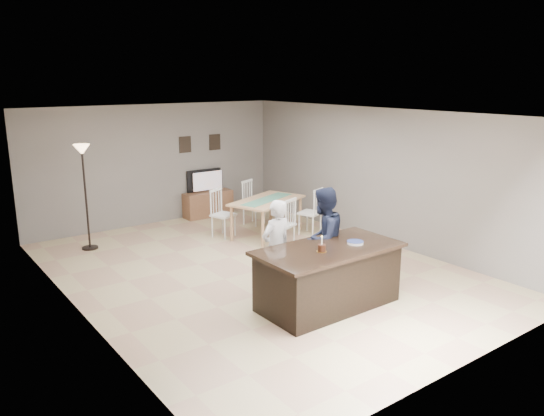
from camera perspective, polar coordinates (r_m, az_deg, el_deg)
floor at (r=9.29m, az=-1.59°, el=-6.75°), size 8.00×8.00×0.00m
room_shell at (r=8.84m, az=-1.67°, el=3.48°), size 8.00×8.00×8.00m
kitchen_island at (r=7.82m, az=6.05°, el=-7.33°), size 2.15×1.10×0.90m
tv_console at (r=12.88m, az=-6.88°, el=0.43°), size 1.20×0.40×0.60m
television at (r=12.82m, az=-7.11°, el=2.94°), size 0.91×0.12×0.53m
tv_screen_glow at (r=12.75m, az=-6.93°, el=2.92°), size 0.78×0.00×0.78m
picture_frames at (r=12.77m, az=-7.72°, el=6.91°), size 1.10×0.02×0.38m
doorway at (r=5.60m, az=-13.38°, el=-7.61°), size 0.00×2.10×2.65m
woman at (r=8.10m, az=0.45°, el=-4.28°), size 0.58×0.41×1.50m
man at (r=8.33m, az=5.51°, el=-3.32°), size 0.94×0.82×1.64m
birthday_cake at (r=7.46m, az=5.37°, el=-4.29°), size 0.15×0.15×0.23m
plate_stack at (r=7.88m, az=8.94°, el=-3.68°), size 0.24×0.24×0.04m
dining_table at (r=11.15m, az=-0.53°, el=0.24°), size 2.13×2.30×1.01m
floor_lamp at (r=10.68m, az=-19.63°, el=4.02°), size 0.31×0.31×2.05m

